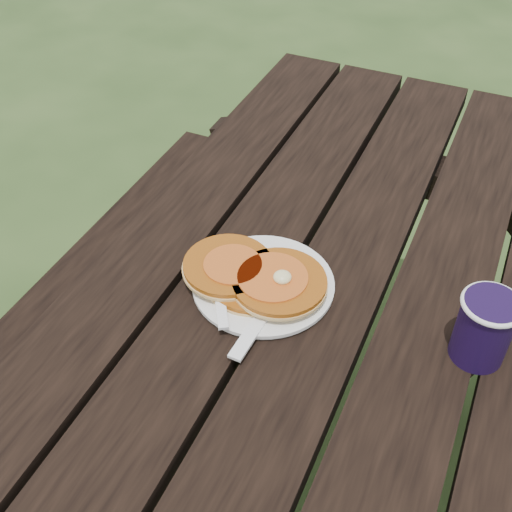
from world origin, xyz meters
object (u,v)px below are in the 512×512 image
at_px(picnic_table, 283,506).
at_px(coffee_cup, 485,326).
at_px(plate, 263,285).
at_px(pancake_stack, 255,276).

xyz_separation_m(picnic_table, coffee_cup, (0.22, 0.13, 0.44)).
bearing_deg(plate, pancake_stack, -148.80).
height_order(plate, pancake_stack, pancake_stack).
relative_size(picnic_table, coffee_cup, 17.32).
height_order(picnic_table, pancake_stack, pancake_stack).
bearing_deg(pancake_stack, picnic_table, -48.62).
xyz_separation_m(plate, coffee_cup, (0.32, 0.00, 0.05)).
distance_m(plate, pancake_stack, 0.02).
relative_size(picnic_table, pancake_stack, 8.00).
xyz_separation_m(picnic_table, plate, (-0.10, 0.13, 0.39)).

